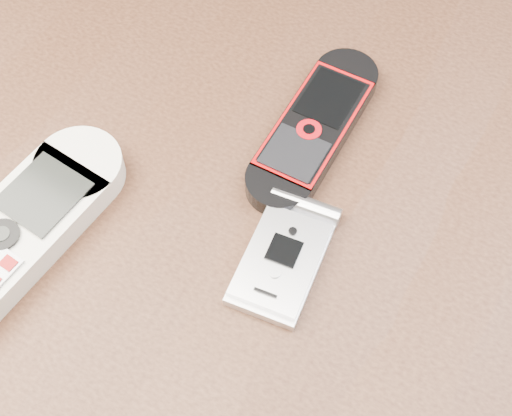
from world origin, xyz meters
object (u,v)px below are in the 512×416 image
object	(u,v)px
table	(250,281)
nokia_black_red	(314,127)
nokia_white	(14,234)
motorola_razr	(282,258)

from	to	relation	value
table	nokia_black_red	xyz separation A→B (m)	(0.01, 0.08, 0.11)
table	nokia_white	xyz separation A→B (m)	(-0.12, -0.09, 0.12)
nokia_white	motorola_razr	distance (m)	0.17
table	nokia_white	distance (m)	0.19
table	motorola_razr	world-z (taller)	motorola_razr
nokia_white	nokia_black_red	bearing A→B (deg)	58.85
nokia_black_red	motorola_razr	xyz separation A→B (m)	(0.03, -0.10, -0.00)
nokia_white	nokia_black_red	xyz separation A→B (m)	(0.13, 0.17, -0.00)
nokia_black_red	nokia_white	bearing A→B (deg)	-127.18
nokia_white	motorola_razr	size ratio (longest dim) A/B	2.00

